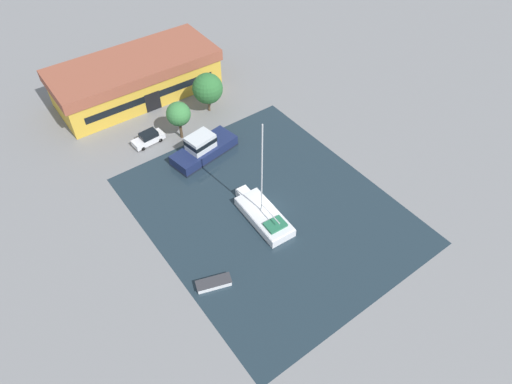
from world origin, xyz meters
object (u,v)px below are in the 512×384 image
(parked_car, at_px, (148,138))
(motor_cruiser, at_px, (203,148))
(small_dinghy, at_px, (214,283))
(sailboat_moored, at_px, (263,215))
(quay_tree_near_building, at_px, (178,114))
(quay_tree_by_water, at_px, (208,89))
(warehouse_building, at_px, (136,77))

(parked_car, distance_m, motor_cruiser, 8.22)
(motor_cruiser, relative_size, small_dinghy, 2.48)
(small_dinghy, bearing_deg, parked_car, 6.84)
(parked_car, relative_size, sailboat_moored, 0.33)
(sailboat_moored, distance_m, motor_cruiser, 13.86)
(quay_tree_near_building, height_order, sailboat_moored, sailboat_moored)
(quay_tree_by_water, xyz_separation_m, sailboat_moored, (-6.43, -21.92, -3.21))
(sailboat_moored, bearing_deg, warehouse_building, 93.16)
(quay_tree_by_water, bearing_deg, parked_car, -172.68)
(warehouse_building, bearing_deg, parked_car, -109.27)
(warehouse_building, xyz_separation_m, parked_car, (-4.31, -11.67, -2.15))
(warehouse_building, xyz_separation_m, sailboat_moored, (0.09, -32.19, -2.34))
(warehouse_building, bearing_deg, quay_tree_by_water, -56.57)
(parked_car, bearing_deg, quay_tree_near_building, -114.53)
(motor_cruiser, bearing_deg, quay_tree_by_water, -46.27)
(motor_cruiser, height_order, small_dinghy, motor_cruiser)
(quay_tree_near_building, bearing_deg, motor_cruiser, -84.69)
(sailboat_moored, bearing_deg, motor_cruiser, 91.50)
(sailboat_moored, height_order, motor_cruiser, sailboat_moored)
(quay_tree_by_water, relative_size, small_dinghy, 1.55)
(warehouse_building, xyz_separation_m, quay_tree_near_building, (-0.02, -13.27, 0.99))
(quay_tree_by_water, distance_m, motor_cruiser, 10.45)
(quay_tree_by_water, relative_size, parked_car, 1.33)
(sailboat_moored, xyz_separation_m, motor_cruiser, (0.36, 13.84, 0.55))
(quay_tree_near_building, bearing_deg, warehouse_building, 89.91)
(parked_car, xyz_separation_m, motor_cruiser, (4.76, -6.68, 0.36))
(parked_car, height_order, sailboat_moored, sailboat_moored)
(warehouse_building, relative_size, motor_cruiser, 2.57)
(small_dinghy, bearing_deg, sailboat_moored, -47.75)
(quay_tree_near_building, xyz_separation_m, small_dinghy, (-9.57, -23.10, -3.66))
(small_dinghy, bearing_deg, quay_tree_by_water, -12.79)
(warehouse_building, bearing_deg, small_dinghy, -103.75)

